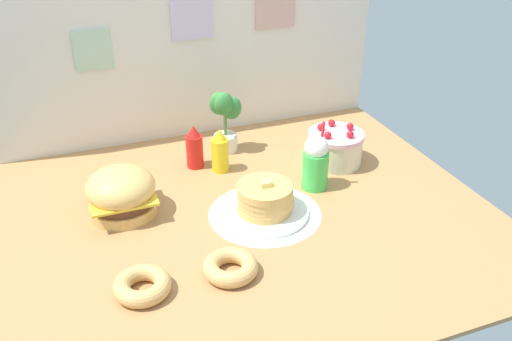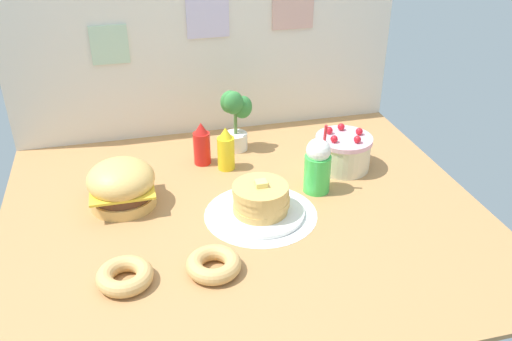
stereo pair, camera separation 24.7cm
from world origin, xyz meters
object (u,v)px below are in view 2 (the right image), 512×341
burger (122,185)px  ketchup_bottle (202,145)px  donut_pink_glaze (125,276)px  cream_soda_cup (318,166)px  layer_cake (343,152)px  potted_plant (236,117)px  donut_chocolate (214,264)px  pancake_stack (261,202)px  mustard_bottle (226,150)px

burger → ketchup_bottle: size_ratio=1.33×
donut_pink_glaze → cream_soda_cup: bearing=26.3°
layer_cake → potted_plant: bearing=145.2°
donut_chocolate → pancake_stack: bearing=50.6°
mustard_bottle → donut_pink_glaze: (-0.53, -0.75, -0.07)m
pancake_stack → donut_pink_glaze: 0.67m
burger → layer_cake: bearing=4.2°
pancake_stack → donut_chocolate: 0.42m
potted_plant → mustard_bottle: bearing=-115.4°
ketchup_bottle → donut_chocolate: ketchup_bottle is taller
potted_plant → cream_soda_cup: bearing=-61.7°
layer_cake → ketchup_bottle: bearing=162.2°
layer_cake → pancake_stack: bearing=-148.4°
donut_pink_glaze → potted_plant: 1.14m
burger → layer_cake: size_ratio=1.06×
pancake_stack → mustard_bottle: mustard_bottle is taller
pancake_stack → layer_cake: layer_cake is taller
ketchup_bottle → pancake_stack: bearing=-72.1°
layer_cake → potted_plant: 0.58m
burger → cream_soda_cup: 0.88m
pancake_stack → donut_chocolate: (-0.27, -0.32, -0.03)m
pancake_stack → potted_plant: 0.65m
burger → potted_plant: size_ratio=0.87×
layer_cake → donut_chocolate: layer_cake is taller
burger → donut_chocolate: (0.31, -0.55, -0.07)m
potted_plant → burger: bearing=-146.0°
donut_pink_glaze → ketchup_bottle: bearing=63.2°
layer_cake → ketchup_bottle: ketchup_bottle is taller
pancake_stack → mustard_bottle: bearing=98.1°
cream_soda_cup → burger: bearing=173.6°
layer_cake → ketchup_bottle: 0.70m
pancake_stack → ketchup_bottle: 0.55m
ketchup_bottle → potted_plant: 0.24m
pancake_stack → cream_soda_cup: 0.33m
layer_cake → potted_plant: potted_plant is taller
ketchup_bottle → cream_soda_cup: cream_soda_cup is taller
burger → layer_cake: (1.07, 0.08, -0.02)m
layer_cake → mustard_bottle: bearing=166.8°
donut_chocolate → potted_plant: size_ratio=0.61×
burger → donut_chocolate: bearing=-60.9°
pancake_stack → layer_cake: 0.59m
donut_chocolate → potted_plant: potted_plant is taller
pancake_stack → mustard_bottle: (-0.06, 0.44, 0.04)m
cream_soda_cup → potted_plant: (-0.27, 0.50, 0.05)m
mustard_bottle → donut_chocolate: bearing=-104.9°
burger → mustard_bottle: size_ratio=1.33×
donut_pink_glaze → burger: bearing=88.2°
donut_chocolate → potted_plant: bearing=72.9°
layer_cake → mustard_bottle: (-0.56, 0.13, 0.02)m
burger → donut_chocolate: size_ratio=1.43×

